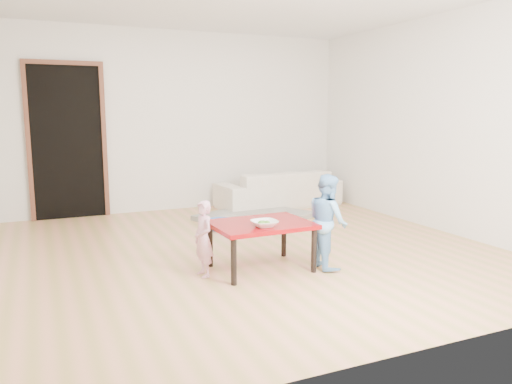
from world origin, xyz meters
TOP-DOWN VIEW (x-y plane):
  - floor at (0.00, 0.00)m, footprint 5.00×5.00m
  - back_wall at (0.00, 2.50)m, footprint 5.00×0.02m
  - right_wall at (2.50, 0.00)m, footprint 0.02×5.00m
  - doorway at (-1.60, 2.48)m, footprint 1.02×0.08m
  - sofa at (1.38, 2.05)m, footprint 1.93×0.84m
  - cushion at (1.10, 1.91)m, footprint 0.54×0.50m
  - red_table at (-0.15, -0.65)m, footprint 0.91×0.69m
  - bowl at (-0.19, -0.82)m, footprint 0.23×0.23m
  - broccoli at (-0.19, -0.82)m, footprint 0.12×0.12m
  - child_pink at (-0.69, -0.62)m, footprint 0.19×0.27m
  - child_blue at (0.45, -0.84)m, footprint 0.38×0.47m
  - basin at (0.03, 0.97)m, footprint 0.39×0.39m
  - blanket at (0.68, 1.39)m, footprint 1.68×1.56m

SIDE VIEW (x-z plane):
  - floor at x=0.00m, z-range -0.01..0.01m
  - blanket at x=0.68m, z-range 0.00..0.07m
  - basin at x=0.03m, z-range 0.00..0.12m
  - red_table at x=-0.15m, z-range 0.00..0.45m
  - sofa at x=1.38m, z-range 0.00..0.55m
  - child_pink at x=-0.69m, z-range 0.00..0.68m
  - cushion at x=1.10m, z-range 0.36..0.49m
  - child_blue at x=0.45m, z-range 0.00..0.88m
  - broccoli at x=-0.19m, z-range 0.45..0.50m
  - bowl at x=-0.19m, z-range 0.45..0.50m
  - doorway at x=-1.60m, z-range -0.03..2.08m
  - back_wall at x=0.00m, z-range 0.00..2.60m
  - right_wall at x=2.50m, z-range 0.00..2.60m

